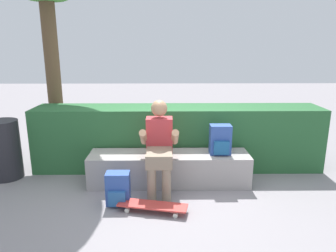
{
  "coord_description": "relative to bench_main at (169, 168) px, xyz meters",
  "views": [
    {
      "loc": [
        -0.06,
        -3.68,
        1.85
      ],
      "look_at": [
        -0.01,
        0.51,
        0.77
      ],
      "focal_mm": 33.33,
      "sensor_mm": 36.0,
      "label": 1
    }
  ],
  "objects": [
    {
      "name": "ground_plane",
      "position": [
        0.0,
        -0.32,
        -0.21
      ],
      "size": [
        24.0,
        24.0,
        0.0
      ],
      "primitive_type": "plane",
      "color": "gray"
    },
    {
      "name": "bench_main",
      "position": [
        0.0,
        0.0,
        0.0
      ],
      "size": [
        2.17,
        0.5,
        0.43
      ],
      "color": "#9A9491",
      "rests_on": "ground"
    },
    {
      "name": "person_skater",
      "position": [
        -0.13,
        -0.22,
        0.42
      ],
      "size": [
        0.49,
        0.62,
        1.18
      ],
      "color": "#B73338",
      "rests_on": "ground"
    },
    {
      "name": "skateboard_near_person",
      "position": [
        -0.2,
        -0.78,
        -0.14
      ],
      "size": [
        0.82,
        0.36,
        0.09
      ],
      "color": "#BC3833",
      "rests_on": "ground"
    },
    {
      "name": "backpack_on_bench",
      "position": [
        0.69,
        -0.01,
        0.41
      ],
      "size": [
        0.28,
        0.23,
        0.4
      ],
      "color": "#2D4C99",
      "rests_on": "bench_main"
    },
    {
      "name": "backpack_on_ground",
      "position": [
        -0.62,
        -0.59,
        -0.02
      ],
      "size": [
        0.28,
        0.23,
        0.4
      ],
      "color": "#2D4C99",
      "rests_on": "ground"
    },
    {
      "name": "hedge_row",
      "position": [
        0.15,
        0.61,
        0.26
      ],
      "size": [
        4.32,
        0.65,
        0.95
      ],
      "color": "#285C31",
      "rests_on": "ground"
    },
    {
      "name": "trash_bin",
      "position": [
        -2.33,
        0.21,
        0.21
      ],
      "size": [
        0.44,
        0.44,
        0.84
      ],
      "color": "#232328",
      "rests_on": "ground"
    }
  ]
}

